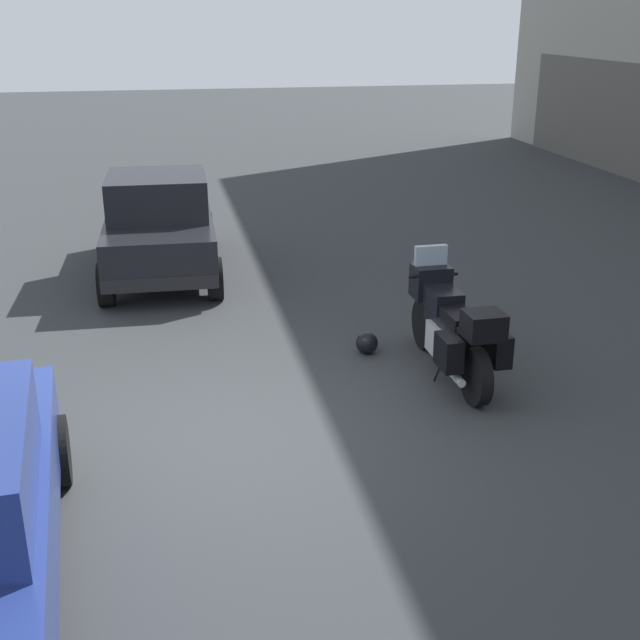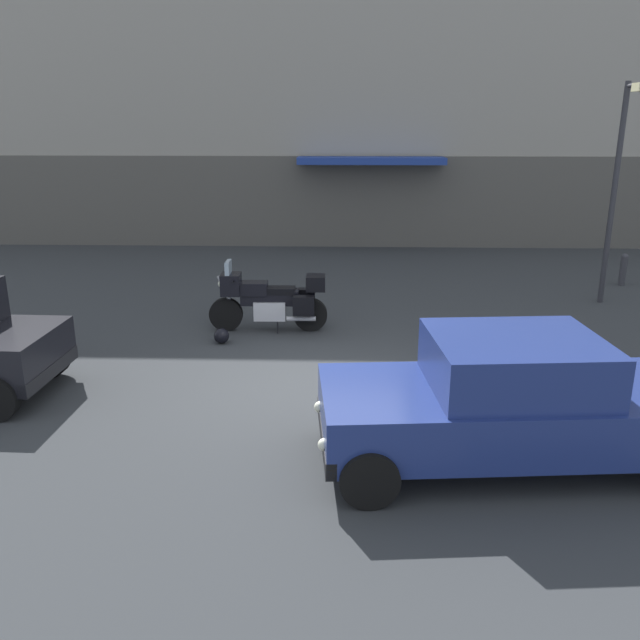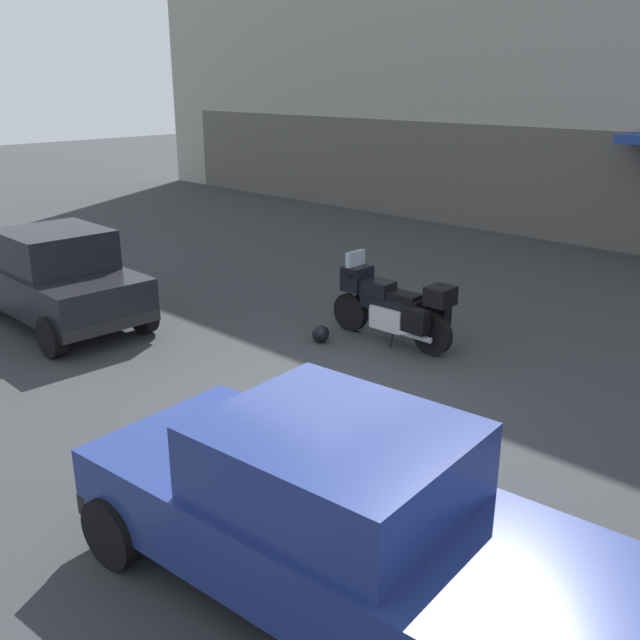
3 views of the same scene
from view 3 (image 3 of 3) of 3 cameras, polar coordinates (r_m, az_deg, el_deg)
The scene contains 5 objects.
ground_plane at distance 8.78m, azimuth 0.12°, elevation -8.24°, with size 80.00×80.00×0.00m, color #2D3033.
motorcycle at distance 11.20m, azimuth 5.83°, elevation 1.20°, with size 2.26×0.77×1.36m.
helmet at distance 11.30m, azimuth 0.06°, elevation -1.12°, with size 0.28×0.28×0.28m, color black.
car_hatchback_near at distance 12.77m, azimuth -20.42°, elevation 3.20°, with size 3.91×1.88×1.64m.
car_sedan_far at distance 5.71m, azimuth 1.51°, elevation -15.46°, with size 4.68×2.26×1.56m.
Camera 3 is at (5.40, -5.64, 4.01)m, focal length 39.97 mm.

